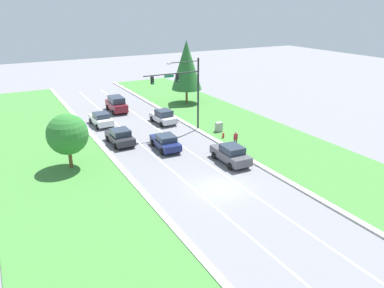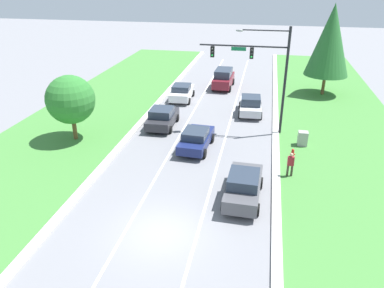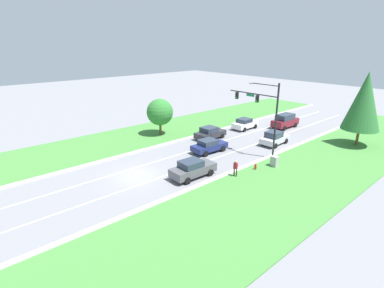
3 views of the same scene
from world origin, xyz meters
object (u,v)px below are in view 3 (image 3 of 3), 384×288
graphite_sedan (193,169)px  oak_near_left_tree (160,112)px  burgundy_suv (285,121)px  conifer_near_right_tree (364,101)px  navy_sedan (209,146)px  white_sedan (245,124)px  utility_cabinet (274,162)px  charcoal_sedan (210,133)px  fire_hydrant (255,167)px  silver_sedan (274,138)px  pedestrian (236,168)px  traffic_signal_mast (263,107)px

graphite_sedan → oak_near_left_tree: oak_near_left_tree is taller
burgundy_suv → oak_near_left_tree: 18.88m
conifer_near_right_tree → oak_near_left_tree: conifer_near_right_tree is taller
navy_sedan → white_sedan: bearing=111.0°
utility_cabinet → oak_near_left_tree: oak_near_left_tree is taller
burgundy_suv → oak_near_left_tree: (-9.47, -16.19, 2.14)m
oak_near_left_tree → charcoal_sedan: bearing=33.4°
navy_sedan → charcoal_sedan: (-3.55, 3.67, 0.02)m
burgundy_suv → fire_hydrant: 17.55m
navy_sedan → graphite_sedan: graphite_sedan is taller
burgundy_suv → white_sedan: burgundy_suv is taller
white_sedan → oak_near_left_tree: oak_near_left_tree is taller
white_sedan → utility_cabinet: bearing=-41.0°
silver_sedan → charcoal_sedan: silver_sedan is taller
navy_sedan → utility_cabinet: size_ratio=3.86×
charcoal_sedan → burgundy_suv: burgundy_suv is taller
utility_cabinet → pedestrian: size_ratio=0.68×
traffic_signal_mast → silver_sedan: bearing=100.6°
oak_near_left_tree → utility_cabinet: bearing=7.2°
fire_hydrant → conifer_near_right_tree: conifer_near_right_tree is taller
burgundy_suv → oak_near_left_tree: bearing=-118.8°
utility_cabinet → fire_hydrant: utility_cabinet is taller
silver_sedan → fire_hydrant: (3.39, -8.31, -0.50)m
fire_hydrant → oak_near_left_tree: (-16.27, -0.03, 2.87)m
white_sedan → utility_cabinet: white_sedan is taller
graphite_sedan → burgundy_suv: bearing=101.7°
silver_sedan → white_sedan: (-6.97, 2.80, -0.03)m
traffic_signal_mast → navy_sedan: 7.47m
white_sedan → pedestrian: size_ratio=2.57×
pedestrian → charcoal_sedan: bearing=-42.4°
burgundy_suv → fire_hydrant: burgundy_suv is taller
silver_sedan → white_sedan: bearing=154.7°
traffic_signal_mast → utility_cabinet: traffic_signal_mast is taller
traffic_signal_mast → silver_sedan: size_ratio=1.92×
graphite_sedan → conifer_near_right_tree: size_ratio=0.51×
oak_near_left_tree → white_sedan: bearing=62.1°
silver_sedan → graphite_sedan: size_ratio=0.93×
white_sedan → conifer_near_right_tree: 15.55m
utility_cabinet → pedestrian: bearing=-102.6°
charcoal_sedan → white_sedan: charcoal_sedan is taller
silver_sedan → traffic_signal_mast: bearing=-82.8°
graphite_sedan → fire_hydrant: 6.59m
graphite_sedan → pedestrian: bearing=50.9°
traffic_signal_mast → navy_sedan: traffic_signal_mast is taller
navy_sedan → charcoal_sedan: 5.11m
utility_cabinet → fire_hydrant: 2.29m
burgundy_suv → pedestrian: (6.49, -18.92, -0.13)m
burgundy_suv → utility_cabinet: (7.58, -14.02, -0.49)m
graphite_sedan → white_sedan: size_ratio=1.07×
conifer_near_right_tree → charcoal_sedan: bearing=-140.1°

